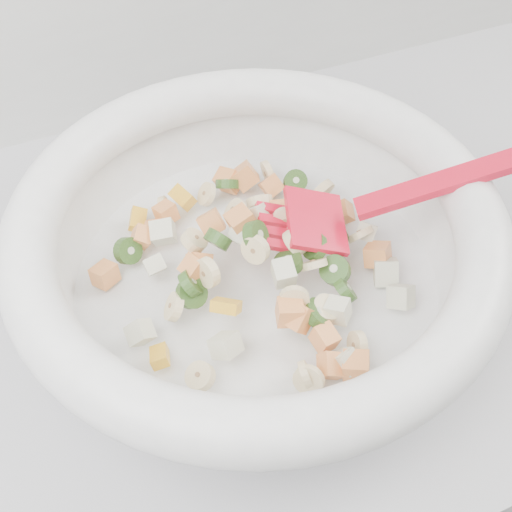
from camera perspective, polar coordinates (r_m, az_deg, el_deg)
name	(u,v)px	position (r m, az deg, el deg)	size (l,w,h in m)	color
counter	(144,496)	(1.02, -9.91, -20.31)	(2.00, 0.60, 0.90)	#98979C
mixing_bowl	(257,244)	(0.57, 0.05, 1.09)	(0.51, 0.43, 0.16)	white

